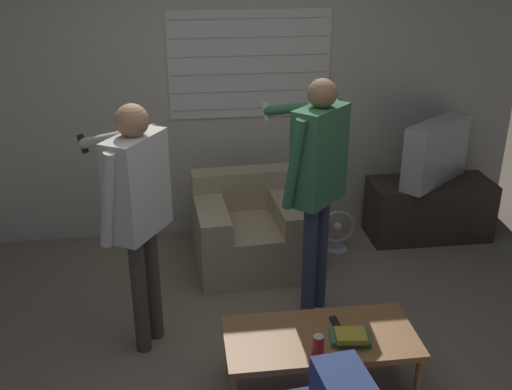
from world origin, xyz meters
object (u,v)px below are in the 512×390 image
Objects in this scene: armchair_beige at (249,230)px; person_left_standing at (137,200)px; coffee_table at (320,340)px; tv at (436,152)px; book_stack at (350,337)px; soda_can at (318,346)px; person_right_standing at (317,171)px; floor_fan at (337,232)px; spare_remote at (336,324)px.

armchair_beige is 1.49m from person_left_standing.
tv reaches higher than coffee_table.
soda_can reaches higher than book_stack.
person_right_standing is (-1.31, -1.03, 0.28)m from tv.
floor_fan is (0.40, 1.78, -0.25)m from book_stack.
coffee_table is at bearing 13.74° from tv.
person_right_standing is at bearing -0.49° from tv.
person_right_standing reaches higher than person_left_standing.
tv is 2.58m from soda_can.
person_left_standing is at bearing -145.56° from floor_fan.
armchair_beige is 0.54× the size of person_right_standing.
person_right_standing is (1.18, 0.25, 0.04)m from person_left_standing.
person_right_standing is 4.48× the size of floor_fan.
person_left_standing reaches higher than spare_remote.
coffee_table is 0.15m from spare_remote.
book_stack is (1.19, -0.69, -0.63)m from person_left_standing.
person_right_standing is 1.04m from spare_remote.
floor_fan is at bearing 71.91° from soda_can.
spare_remote is at bearing 36.53° from coffee_table.
spare_remote is 0.34× the size of floor_fan.
tv is at bearing 52.43° from coffee_table.
book_stack is 0.16m from spare_remote.
armchair_beige is 1.62m from coffee_table.
person_left_standing is at bearing 150.08° from book_stack.
person_right_standing is at bearing 80.32° from coffee_table.
tv is at bearing -32.54° from person_left_standing.
armchair_beige reaches higher than book_stack.
armchair_beige is 1.79m from soda_can.
person_right_standing is 6.98× the size of book_stack.
person_right_standing is at bearing -115.84° from floor_fan.
tv is 0.44× the size of person_right_standing.
floor_fan is at bearing 18.77° from person_right_standing.
tv reaches higher than floor_fan.
tv is 1.11m from floor_fan.
soda_can is (-0.06, -0.17, 0.10)m from coffee_table.
armchair_beige reaches higher than spare_remote.
person_right_standing reaches higher than coffee_table.
coffee_table is 0.21m from soda_can.
tv is at bearing -173.88° from armchair_beige.
coffee_table is 0.19m from book_stack.
book_stack is at bearing -25.79° from coffee_table.
soda_can is 0.31m from spare_remote.
armchair_beige is 1.78m from tv.
spare_remote is at bearing -84.36° from person_left_standing.
tv is at bearing 11.57° from floor_fan.
soda_can is (0.17, -1.78, 0.16)m from armchair_beige.
coffee_table is at bearing 71.55° from soda_can.
book_stack is 1.96× the size of soda_can.
person_right_standing is at bearing 83.69° from spare_remote.
person_left_standing reaches higher than coffee_table.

